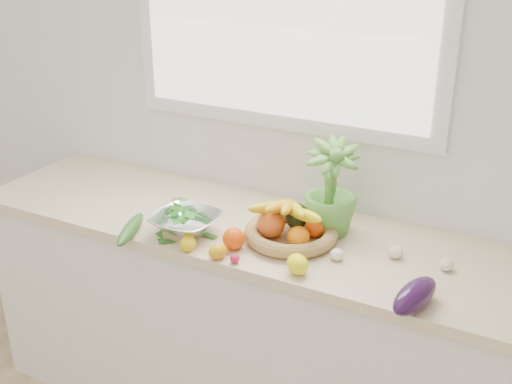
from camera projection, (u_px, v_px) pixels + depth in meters
The scene contains 18 objects.
back_wall at pixel (283, 90), 2.50m from camera, with size 4.50×0.02×2.70m, color white.
counter_cabinet at pixel (248, 327), 2.62m from camera, with size 2.20×0.58×0.86m, color silver.
countertop at pixel (247, 229), 2.44m from camera, with size 2.24×0.62×0.04m, color beige.
orange_loose at pixel (234, 239), 2.24m from camera, with size 0.08×0.08×0.08m, color #DC4506.
lemon_a at pixel (188, 243), 2.23m from camera, with size 0.06×0.07×0.06m, color yellow.
lemon_b at pixel (218, 251), 2.18m from camera, with size 0.06×0.07×0.06m, color #D99D0B.
lemon_c at pixel (298, 264), 2.09m from camera, with size 0.07×0.09×0.07m, color #F1F00D.
apple at pixel (179, 207), 2.48m from camera, with size 0.08×0.08×0.08m, color red.
ginger at pixel (178, 235), 2.31m from camera, with size 0.10×0.04×0.03m, color #AE7B57.
garlic_a at pixel (447, 265), 2.11m from camera, with size 0.05×0.05×0.04m, color beige.
garlic_b at pixel (396, 252), 2.19m from camera, with size 0.05×0.05×0.04m, color white.
garlic_c at pixel (337, 255), 2.17m from camera, with size 0.05×0.05×0.04m, color white.
eggplant at pixel (415, 296), 1.90m from camera, with size 0.08×0.22×0.09m, color #2A0E36.
cucumber at pixel (130, 229), 2.34m from camera, with size 0.05×0.26×0.05m, color #2E591A.
radish at pixel (235, 259), 2.16m from camera, with size 0.03×0.03×0.03m, color #CC1948.
potted_herb at pixel (330, 187), 2.30m from camera, with size 0.20×0.20×0.35m, color #559937.
fruit_basket at pixel (290, 227), 2.30m from camera, with size 0.42×0.42×0.18m.
colander_with_spinach at pixel (186, 218), 2.33m from camera, with size 0.25×0.25×0.13m.
Camera 1 is at (1.06, 0.04, 1.98)m, focal length 45.00 mm.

